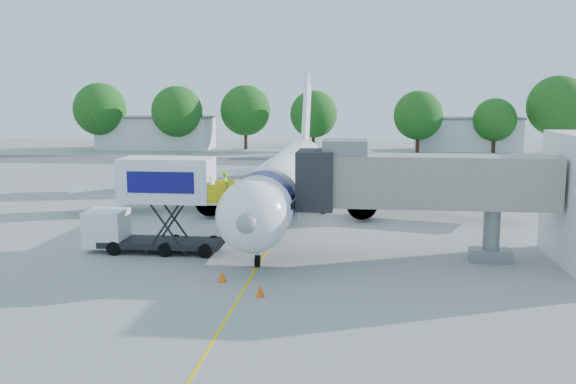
# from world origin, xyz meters

# --- Properties ---
(ground) EXTENTS (160.00, 160.00, 0.00)m
(ground) POSITION_xyz_m (0.00, 0.00, 0.00)
(ground) COLOR #9B9B98
(ground) RESTS_ON ground
(guidance_line) EXTENTS (0.15, 70.00, 0.01)m
(guidance_line) POSITION_xyz_m (0.00, 0.00, 0.01)
(guidance_line) COLOR yellow
(guidance_line) RESTS_ON ground
(taxiway_strip) EXTENTS (120.00, 10.00, 0.01)m
(taxiway_strip) POSITION_xyz_m (0.00, 42.00, 0.00)
(taxiway_strip) COLOR #59595B
(taxiway_strip) RESTS_ON ground
(aircraft) EXTENTS (34.17, 37.73, 11.35)m
(aircraft) POSITION_xyz_m (0.00, 4.12, 2.95)
(aircraft) COLOR white
(aircraft) RESTS_ON ground
(jet_bridge) EXTENTS (13.90, 3.20, 6.60)m
(jet_bridge) POSITION_xyz_m (7.99, -7.00, 4.34)
(jet_bridge) COLOR #9E9887
(jet_bridge) RESTS_ON ground
(catering_hiloader) EXTENTS (8.50, 2.44, 5.50)m
(catering_hiloader) POSITION_xyz_m (-6.27, -7.00, 2.76)
(catering_hiloader) COLOR black
(catering_hiloader) RESTS_ON ground
(ground_tug) EXTENTS (3.61, 1.98, 1.41)m
(ground_tug) POSITION_xyz_m (-1.36, -19.13, 0.74)
(ground_tug) COLOR white
(ground_tug) RESTS_ON ground
(safety_cone_a) EXTENTS (0.41, 0.41, 0.65)m
(safety_cone_a) POSITION_xyz_m (-1.27, -12.47, 0.31)
(safety_cone_a) COLOR #F35E0C
(safety_cone_a) RESTS_ON ground
(safety_cone_b) EXTENTS (0.38, 0.38, 0.61)m
(safety_cone_b) POSITION_xyz_m (0.93, -14.48, 0.29)
(safety_cone_b) COLOR #F35E0C
(safety_cone_b) RESTS_ON ground
(outbuilding_left) EXTENTS (18.40, 8.40, 5.30)m
(outbuilding_left) POSITION_xyz_m (-28.00, 60.00, 2.66)
(outbuilding_left) COLOR silver
(outbuilding_left) RESTS_ON ground
(outbuilding_right) EXTENTS (16.40, 7.40, 5.30)m
(outbuilding_right) POSITION_xyz_m (22.00, 62.00, 2.66)
(outbuilding_right) COLOR silver
(outbuilding_right) RESTS_ON ground
(tree_a) EXTENTS (8.37, 8.37, 10.67)m
(tree_a) POSITION_xyz_m (-36.16, 56.85, 6.47)
(tree_a) COLOR #382314
(tree_a) RESTS_ON ground
(tree_b) EXTENTS (7.98, 7.98, 10.17)m
(tree_b) POSITION_xyz_m (-23.38, 56.31, 6.17)
(tree_b) COLOR #382314
(tree_b) RESTS_ON ground
(tree_c) EXTENTS (8.08, 8.08, 10.31)m
(tree_c) POSITION_xyz_m (-13.16, 60.13, 6.26)
(tree_c) COLOR #382314
(tree_c) RESTS_ON ground
(tree_d) EXTENTS (7.41, 7.41, 9.45)m
(tree_d) POSITION_xyz_m (-2.12, 58.98, 5.74)
(tree_d) COLOR #382314
(tree_d) RESTS_ON ground
(tree_e) EXTENTS (7.38, 7.38, 9.41)m
(tree_e) POSITION_xyz_m (13.86, 56.37, 5.71)
(tree_e) COLOR #382314
(tree_e) RESTS_ON ground
(tree_f) EXTENTS (6.51, 6.51, 8.30)m
(tree_f) POSITION_xyz_m (25.48, 58.48, 5.04)
(tree_f) COLOR #382314
(tree_f) RESTS_ON ground
(tree_g) EXTENTS (9.17, 9.17, 11.69)m
(tree_g) POSITION_xyz_m (34.81, 59.28, 7.09)
(tree_g) COLOR #382314
(tree_g) RESTS_ON ground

